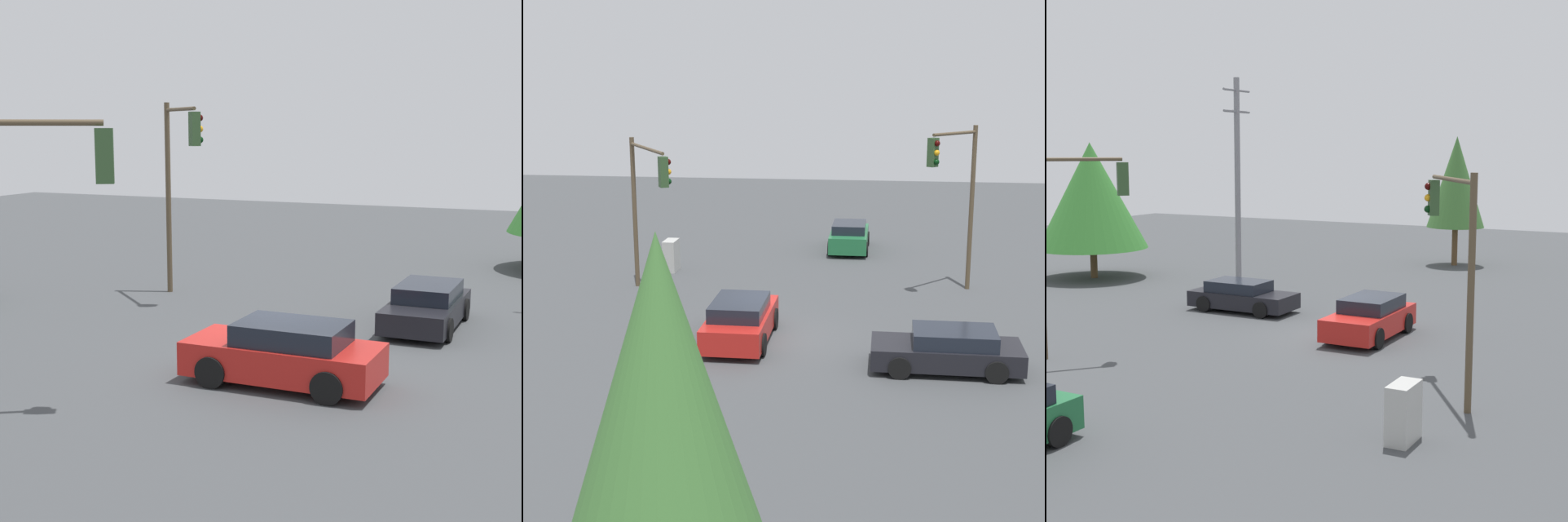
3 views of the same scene
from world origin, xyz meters
TOP-DOWN VIEW (x-y plane):
  - ground_plane at (0.00, 0.00)m, footprint 80.00×80.00m
  - sedan_red at (-0.43, 1.09)m, footprint 4.34×2.00m
  - sedan_dark at (-2.23, -5.35)m, footprint 1.94×4.33m
  - sedan_green at (13.58, -1.74)m, footprint 4.11×1.90m
  - traffic_signal_main at (6.26, -6.13)m, footprint 2.27×2.00m
  - traffic_signal_cross at (4.24, 5.50)m, footprint 4.08×2.65m
  - electrical_cabinet at (8.48, 5.78)m, footprint 1.03×0.53m

SIDE VIEW (x-z plane):
  - ground_plane at x=0.00m, z-range 0.00..0.00m
  - sedan_dark at x=-2.23m, z-range -0.01..1.23m
  - electrical_cabinet at x=8.48m, z-range 0.00..1.37m
  - sedan_green at x=13.58m, z-range -0.01..1.39m
  - sedan_red at x=-0.43m, z-range -0.01..1.41m
  - traffic_signal_cross at x=4.24m, z-range 1.17..7.17m
  - traffic_signal_main at x=6.26m, z-range 1.12..7.61m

